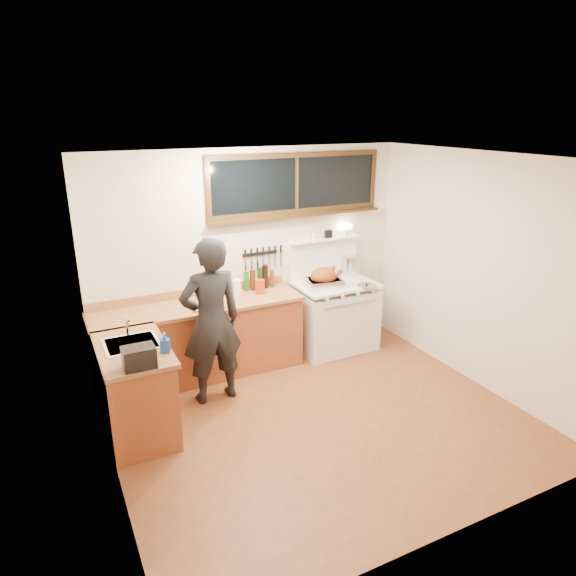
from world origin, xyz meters
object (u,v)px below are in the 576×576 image
man (211,322)px  cutting_board (208,302)px  roast_turkey (324,279)px  vintage_stove (334,314)px

man → cutting_board: size_ratio=4.19×
roast_turkey → man: bearing=-163.7°
cutting_board → roast_turkey: roast_turkey is taller
man → roast_turkey: man is taller
vintage_stove → roast_turkey: 0.57m
man → cutting_board: (0.12, 0.46, 0.05)m
vintage_stove → man: man is taller
vintage_stove → roast_turkey: size_ratio=3.21×
vintage_stove → cutting_board: vintage_stove is taller
vintage_stove → man: bearing=-163.8°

